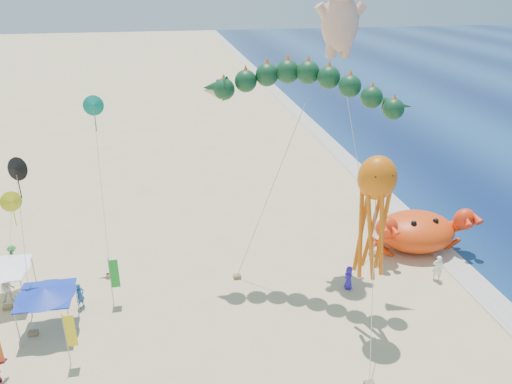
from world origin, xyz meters
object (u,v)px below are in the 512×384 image
Objects in this scene: dragon_kite at (303,93)px; octopus_kite at (374,208)px; crab_inflatable at (417,230)px; canopy_white at (0,266)px; cherub_kite at (341,13)px; canopy_blue at (45,292)px.

dragon_kite is 1.34× the size of octopus_kite.
dragon_kite reaches higher than crab_inflatable.
crab_inflatable is 2.27× the size of canopy_white.
crab_inflatable is 0.40× the size of cherub_kite.
octopus_kite reaches higher than crab_inflatable.
dragon_kite is (-9.43, -1.72, 10.76)m from crab_inflatable.
cherub_kite is 12.36m from octopus_kite.
octopus_kite is at bearing -93.28° from cherub_kite.
octopus_kite is at bearing -8.09° from canopy_blue.
octopus_kite reaches higher than canopy_white.
octopus_kite is 18.47m from canopy_blue.
canopy_blue is (-15.12, -2.89, -9.78)m from dragon_kite.
canopy_blue is (-17.67, 2.51, -4.76)m from octopus_kite.
dragon_kite reaches higher than octopus_kite.
dragon_kite reaches higher than canopy_white.
dragon_kite is at bearing -1.24° from canopy_white.
canopy_blue is at bearing -46.08° from canopy_white.
cherub_kite reaches higher than crab_inflatable.
canopy_white is (-18.28, 0.40, -9.78)m from dragon_kite.
canopy_white is at bearing -173.28° from cherub_kite.
cherub_kite is 23.58m from canopy_blue.
canopy_blue is at bearing -162.30° from cherub_kite.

